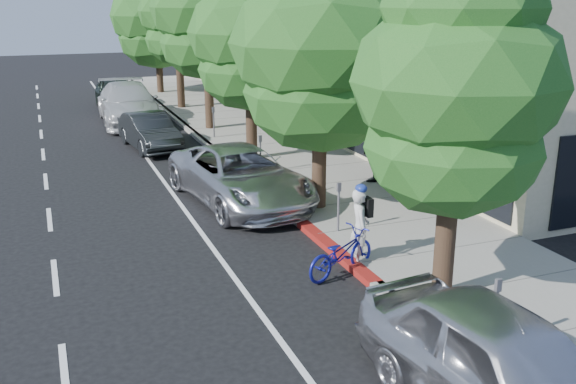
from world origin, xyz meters
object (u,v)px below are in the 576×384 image
street_tree_1 (321,47)px  dark_suv_far (117,93)px  street_tree_3 (206,10)px  bicycle (341,253)px  white_pickup (129,104)px  pedestrian (372,152)px  dark_sedan (149,131)px  street_tree_2 (250,35)px  street_tree_4 (177,13)px  near_car_a (504,370)px  street_tree_5 (156,17)px  street_tree_0 (457,87)px  silver_suv (240,176)px  cyclist (360,227)px

street_tree_1 → dark_suv_far: (-3.10, 19.70, -3.69)m
street_tree_3 → bicycle: bearing=-94.6°
white_pickup → street_tree_1: bearing=-77.0°
street_tree_3 → pedestrian: 11.35m
bicycle → dark_sedan: 13.72m
street_tree_2 → street_tree_1: bearing=-90.0°
street_tree_4 → dark_suv_far: 5.42m
street_tree_1 → street_tree_4: bearing=90.0°
white_pickup → near_car_a: (1.70, -24.71, -0.07)m
street_tree_2 → street_tree_5: (-0.00, 18.00, 0.09)m
street_tree_0 → street_tree_4: street_tree_4 is taller
white_pickup → silver_suv: bearing=-83.2°
silver_suv → cyclist: bearing=-84.8°
street_tree_3 → street_tree_4: bearing=90.0°
white_pickup → pedestrian: (5.72, -13.45, 0.15)m
street_tree_4 → pedestrian: 16.90m
street_tree_0 → silver_suv: bearing=103.7°
cyclist → silver_suv: bearing=29.2°
cyclist → white_pickup: size_ratio=0.28×
near_car_a → pedestrian: pedestrian is taller
white_pickup → pedestrian: 14.62m
street_tree_0 → street_tree_3: size_ratio=0.81×
street_tree_0 → silver_suv: street_tree_0 is taller
street_tree_3 → white_pickup: (-3.10, 3.21, -4.29)m
street_tree_3 → dark_sedan: street_tree_3 is taller
street_tree_1 → street_tree_0: bearing=-90.0°
bicycle → white_pickup: (-1.80, 19.34, 0.43)m
cyclist → dark_sedan: size_ratio=0.42×
street_tree_1 → street_tree_3: (0.00, 12.00, 0.70)m
street_tree_3 → silver_suv: size_ratio=1.43×
bicycle → silver_suv: bearing=-16.2°
pedestrian → white_pickup: bearing=-105.5°
pedestrian → street_tree_3: bearing=-114.2°
street_tree_2 → street_tree_4: bearing=90.0°
street_tree_4 → silver_suv: size_ratio=1.33×
street_tree_2 → white_pickup: size_ratio=1.13×
dark_sedan → near_car_a: near_car_a is taller
street_tree_3 → white_pickup: street_tree_3 is taller
street_tree_0 → street_tree_3: bearing=90.0°
bicycle → near_car_a: 5.39m
street_tree_5 → bicycle: size_ratio=4.02×
street_tree_1 → pedestrian: street_tree_1 is taller
street_tree_1 → pedestrian: (2.62, 1.76, -3.45)m
silver_suv → street_tree_2: bearing=60.8°
street_tree_2 → white_pickup: (-3.10, 9.21, -3.58)m
street_tree_4 → near_car_a: street_tree_4 is taller
street_tree_0 → white_pickup: street_tree_0 is taller
near_car_a → street_tree_3: bearing=80.4°
near_car_a → dark_suv_far: bearing=87.5°
street_tree_2 → street_tree_3: size_ratio=0.87×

